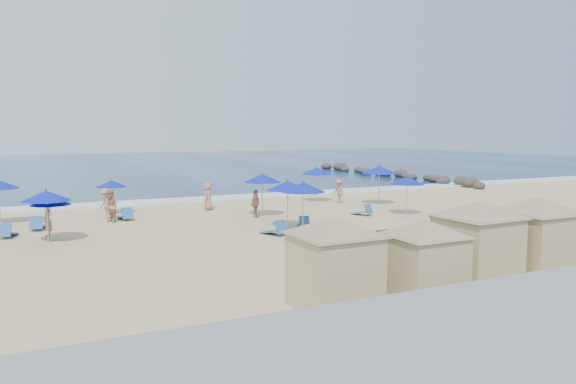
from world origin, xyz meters
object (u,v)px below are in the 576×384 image
object	(u,v)px
umbrella_0	(46,196)
umbrella_8	(379,170)
cabana_2	(478,231)
umbrella_3	(111,184)
umbrella_2	(51,201)
umbrella_9	(407,181)
trash_bin	(390,241)
beachgoer_4	(208,196)
cabana_3	(537,226)
beachgoer_3	(339,191)
beachgoer_1	(111,206)
beachgoer_2	(255,204)
umbrella_5	(262,178)
umbrella_7	(317,171)
beachgoer_0	(48,220)
umbrella_6	(288,186)
cabana_1	(424,250)
beachgoer_5	(106,204)
umbrella_4	(303,187)
rock_jetty	(391,173)

from	to	relation	value
umbrella_0	umbrella_8	xyz separation A→B (m)	(20.15, 3.94, 0.23)
cabana_2	umbrella_3	world-z (taller)	cabana_2
umbrella_2	umbrella_9	world-z (taller)	umbrella_9
trash_bin	beachgoer_4	size ratio (longest dim) A/B	0.49
cabana_3	umbrella_0	distance (m)	19.54
beachgoer_3	beachgoer_1	bearing A→B (deg)	-91.21
beachgoer_2	beachgoer_4	distance (m)	4.23
umbrella_3	umbrella_5	world-z (taller)	umbrella_5
cabana_2	beachgoer_4	xyz separation A→B (m)	(-2.70, 19.38, -0.83)
umbrella_8	beachgoer_3	distance (m)	3.08
umbrella_7	beachgoer_1	bearing A→B (deg)	-169.22
umbrella_5	umbrella_9	distance (m)	8.29
umbrella_7	umbrella_9	size ratio (longest dim) A/B	1.06
cabana_2	cabana_3	size ratio (longest dim) A/B	0.99
cabana_3	beachgoer_2	size ratio (longest dim) A/B	2.99
beachgoer_0	beachgoer_4	world-z (taller)	beachgoer_4
cabana_3	cabana_2	bearing A→B (deg)	174.63
umbrella_6	beachgoer_3	distance (m)	10.28
trash_bin	umbrella_9	bearing A→B (deg)	37.17
cabana_3	umbrella_7	world-z (taller)	cabana_3
umbrella_7	cabana_2	bearing A→B (deg)	-104.45
cabana_2	umbrella_7	distance (m)	20.46
cabana_1	beachgoer_5	size ratio (longest dim) A/B	2.40
cabana_1	umbrella_3	xyz separation A→B (m)	(-5.45, 20.99, 0.31)
umbrella_4	beachgoer_2	size ratio (longest dim) A/B	1.61
umbrella_6	beachgoer_3	bearing A→B (deg)	44.38
cabana_1	umbrella_8	xyz separation A→B (m)	(10.84, 17.51, 0.82)
umbrella_6	beachgoer_5	distance (m)	10.40
cabana_3	cabana_1	bearing A→B (deg)	-174.26
cabana_1	cabana_3	xyz separation A→B (m)	(5.25, 0.53, 0.20)
umbrella_2	beachgoer_2	bearing A→B (deg)	10.64
umbrella_4	beachgoer_0	bearing A→B (deg)	159.63
beachgoer_4	umbrella_3	bearing A→B (deg)	-61.76
cabana_3	beachgoer_3	world-z (taller)	cabana_3
umbrella_6	beachgoer_5	world-z (taller)	umbrella_6
beachgoer_5	umbrella_8	bearing A→B (deg)	62.81
umbrella_0	umbrella_5	bearing A→B (deg)	13.92
umbrella_2	umbrella_5	world-z (taller)	umbrella_5
umbrella_0	umbrella_8	distance (m)	20.53
umbrella_6	beachgoer_1	bearing A→B (deg)	143.35
rock_jetty	umbrella_0	xyz separation A→B (m)	(-33.77, -21.09, 1.71)
trash_bin	beachgoer_3	world-z (taller)	beachgoer_3
beachgoer_5	umbrella_4	bearing A→B (deg)	22.42
umbrella_8	beachgoer_5	size ratio (longest dim) A/B	1.55
umbrella_6	umbrella_3	bearing A→B (deg)	129.05
beachgoer_2	beachgoer_3	world-z (taller)	beachgoer_3
cabana_2	umbrella_7	size ratio (longest dim) A/B	1.91
umbrella_2	umbrella_5	distance (m)	11.38
cabana_2	umbrella_9	size ratio (longest dim) A/B	2.02
umbrella_4	umbrella_9	xyz separation A→B (m)	(7.88, 2.18, -0.19)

